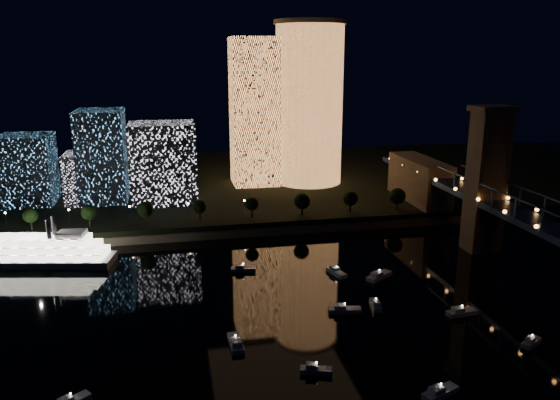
% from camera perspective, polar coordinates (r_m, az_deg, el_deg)
% --- Properties ---
extents(ground, '(520.00, 520.00, 0.00)m').
position_cam_1_polar(ground, '(136.66, 7.04, -14.10)').
color(ground, black).
rests_on(ground, ground).
extents(far_bank, '(420.00, 160.00, 5.00)m').
position_cam_1_polar(far_bank, '(283.03, -3.12, 1.92)').
color(far_bank, black).
rests_on(far_bank, ground).
extents(seawall, '(420.00, 6.00, 3.00)m').
position_cam_1_polar(seawall, '(209.12, 0.01, -3.06)').
color(seawall, '#6B5E4C').
rests_on(seawall, ground).
extents(tower_cylindrical, '(34.00, 34.00, 76.80)m').
position_cam_1_polar(tower_cylindrical, '(266.13, 3.07, 10.04)').
color(tower_cylindrical, '#FC9A50').
rests_on(tower_cylindrical, far_bank).
extents(tower_rectangular, '(21.76, 21.76, 69.23)m').
position_cam_1_polar(tower_rectangular, '(263.84, -2.70, 9.15)').
color(tower_rectangular, '#FC9A50').
rests_on(tower_rectangular, far_bank).
extents(midrise_blocks, '(80.17, 31.43, 38.76)m').
position_cam_1_polar(midrise_blocks, '(244.37, -17.76, 3.63)').
color(midrise_blocks, silver).
rests_on(midrise_blocks, far_bank).
extents(riverboat, '(54.95, 21.07, 16.23)m').
position_cam_1_polar(riverboat, '(195.89, -24.89, -4.94)').
color(riverboat, silver).
rests_on(riverboat, ground).
extents(motorboats, '(109.33, 76.79, 2.78)m').
position_cam_1_polar(motorboats, '(144.85, 6.28, -11.94)').
color(motorboats, silver).
rests_on(motorboats, ground).
extents(esplanade_trees, '(166.68, 6.70, 8.85)m').
position_cam_1_polar(esplanade_trees, '(208.86, -7.75, -0.66)').
color(esplanade_trees, black).
rests_on(esplanade_trees, far_bank).
extents(street_lamps, '(132.70, 0.70, 5.65)m').
position_cam_1_polar(street_lamps, '(214.76, -9.56, -0.69)').
color(street_lamps, black).
rests_on(street_lamps, far_bank).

